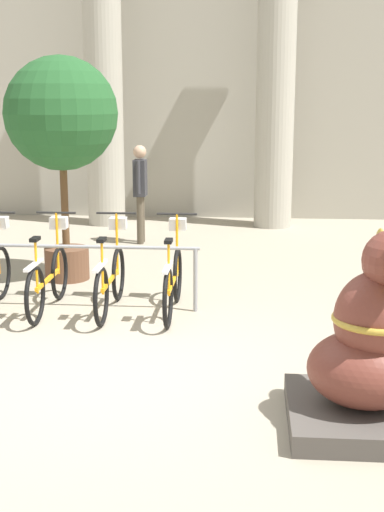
# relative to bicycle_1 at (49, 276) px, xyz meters

# --- Properties ---
(ground_plane) EXTENTS (60.00, 60.00, 0.00)m
(ground_plane) POSITION_rel_bicycle_1_xyz_m (1.15, -1.86, -0.41)
(ground_plane) COLOR #9E937F
(building_facade) EXTENTS (20.00, 0.20, 6.00)m
(building_facade) POSITION_rel_bicycle_1_xyz_m (1.15, 6.74, 2.59)
(building_facade) COLOR #A39E8E
(building_facade) RESTS_ON ground_plane
(column_left) EXTENTS (0.89, 0.89, 5.16)m
(column_left) POSITION_rel_bicycle_1_xyz_m (-0.46, 5.74, 2.21)
(column_left) COLOR #ADA899
(column_left) RESTS_ON ground_plane
(column_right) EXTENTS (0.89, 0.89, 5.16)m
(column_right) POSITION_rel_bicycle_1_xyz_m (2.76, 5.74, 2.21)
(column_right) COLOR #ADA899
(column_right) RESTS_ON ground_plane
(bike_rack) EXTENTS (2.79, 0.05, 0.77)m
(bike_rack) POSITION_rel_bicycle_1_xyz_m (0.36, 0.09, 0.17)
(bike_rack) COLOR gray
(bike_rack) RESTS_ON ground_plane
(bicycle_1) EXTENTS (0.48, 1.68, 1.10)m
(bicycle_1) POSITION_rel_bicycle_1_xyz_m (0.00, 0.00, 0.00)
(bicycle_1) COLOR black
(bicycle_1) RESTS_ON ground_plane
(bicycle_2) EXTENTS (0.48, 1.68, 1.10)m
(bicycle_2) POSITION_rel_bicycle_1_xyz_m (0.73, 0.02, 0.00)
(bicycle_2) COLOR black
(bicycle_2) RESTS_ON ground_plane
(bicycle_3) EXTENTS (0.48, 1.68, 1.10)m
(bicycle_3) POSITION_rel_bicycle_1_xyz_m (1.46, 0.02, 0.00)
(bicycle_3) COLOR black
(bicycle_3) RESTS_ON ground_plane
(elephant_statue) EXTENTS (1.15, 1.15, 1.79)m
(elephant_statue) POSITION_rel_bicycle_1_xyz_m (3.26, -2.74, 0.19)
(elephant_statue) COLOR #4C4742
(elephant_statue) RESTS_ON ground_plane
(person_pedestrian) EXTENTS (0.22, 0.47, 1.66)m
(person_pedestrian) POSITION_rel_bicycle_1_xyz_m (0.48, 3.95, 0.58)
(person_pedestrian) COLOR brown
(person_pedestrian) RESTS_ON ground_plane
(potted_tree) EXTENTS (1.49, 1.49, 2.98)m
(potted_tree) POSITION_rel_bicycle_1_xyz_m (-0.16, 1.44, 1.73)
(potted_tree) COLOR brown
(potted_tree) RESTS_ON ground_plane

